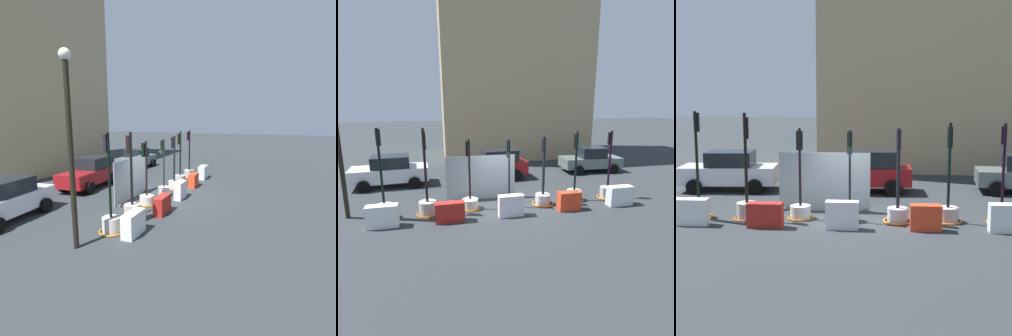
{
  "view_description": "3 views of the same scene",
  "coord_description": "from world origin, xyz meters",
  "views": [
    {
      "loc": [
        -13.45,
        -5.52,
        4.2
      ],
      "look_at": [
        -0.05,
        -0.28,
        1.58
      ],
      "focal_mm": 29.84,
      "sensor_mm": 36.0,
      "label": 1
    },
    {
      "loc": [
        -2.83,
        -11.7,
        4.66
      ],
      "look_at": [
        -0.06,
        -0.03,
        1.83
      ],
      "focal_mm": 30.38,
      "sensor_mm": 36.0,
      "label": 2
    },
    {
      "loc": [
        1.43,
        -16.61,
        4.46
      ],
      "look_at": [
        -0.07,
        -0.24,
        1.85
      ],
      "focal_mm": 54.43,
      "sensor_mm": 36.0,
      "label": 3
    }
  ],
  "objects": [
    {
      "name": "ground_plane",
      "position": [
        0.0,
        0.0,
        0.0
      ],
      "size": [
        120.0,
        120.0,
        0.0
      ],
      "primitive_type": "plane",
      "color": "#2D3134"
    },
    {
      "name": "traffic_light_0",
      "position": [
        -5.12,
        -0.0,
        0.54
      ],
      "size": [
        0.95,
        0.95,
        3.68
      ],
      "color": "beige",
      "rests_on": "ground_plane"
    },
    {
      "name": "traffic_light_1",
      "position": [
        -3.44,
        0.04,
        0.55
      ],
      "size": [
        0.94,
        0.94,
        3.63
      ],
      "color": "#B8B0A6",
      "rests_on": "ground_plane"
    },
    {
      "name": "traffic_light_2",
      "position": [
        -1.62,
        0.23,
        0.49
      ],
      "size": [
        0.9,
        0.9,
        3.11
      ],
      "color": "silver",
      "rests_on": "ground_plane"
    },
    {
      "name": "traffic_light_3",
      "position": [
        0.1,
        0.03,
        0.57
      ],
      "size": [
        0.61,
        0.61,
        3.08
      ],
      "color": "#B5ADB0",
      "rests_on": "ground_plane"
    },
    {
      "name": "traffic_light_4",
      "position": [
        1.7,
        0.02,
        0.48
      ],
      "size": [
        0.99,
        0.99,
        3.14
      ],
      "color": "silver",
      "rests_on": "ground_plane"
    },
    {
      "name": "traffic_light_5",
      "position": [
        3.38,
        0.23,
        0.48
      ],
      "size": [
        0.96,
        0.96,
        3.33
      ],
      "color": "#B6A7A3",
      "rests_on": "ground_plane"
    },
    {
      "name": "traffic_light_6",
      "position": [
        5.11,
        0.15,
        0.47
      ],
      "size": [
        0.97,
        0.97,
        3.32
      ],
      "color": "#A9AF9F",
      "rests_on": "ground_plane"
    },
    {
      "name": "construction_barrier_0",
      "position": [
        -5.05,
        -0.9,
        0.43
      ],
      "size": [
        1.16,
        0.45,
        0.87
      ],
      "color": "white",
      "rests_on": "ground_plane"
    },
    {
      "name": "construction_barrier_1",
      "position": [
        -2.55,
        -0.98,
        0.4
      ],
      "size": [
        1.15,
        0.44,
        0.8
      ],
      "color": "#AD221C",
      "rests_on": "ground_plane"
    },
    {
      "name": "construction_barrier_2",
      "position": [
        -0.07,
        -0.97,
        0.45
      ],
      "size": [
        1.05,
        0.39,
        0.9
      ],
      "color": "white",
      "rests_on": "ground_plane"
    },
    {
      "name": "construction_barrier_3",
      "position": [
        2.57,
        -0.91,
        0.41
      ],
      "size": [
        0.99,
        0.43,
        0.83
      ],
      "color": "red",
      "rests_on": "ground_plane"
    },
    {
      "name": "construction_barrier_4",
      "position": [
        5.1,
        -0.87,
        0.45
      ],
      "size": [
        1.15,
        0.48,
        0.89
      ],
      "color": "silver",
      "rests_on": "ground_plane"
    },
    {
      "name": "car_red_compact",
      "position": [
        0.33,
        4.95,
        0.89
      ],
      "size": [
        4.33,
        2.24,
        1.81
      ],
      "color": "maroon",
      "rests_on": "ground_plane"
    },
    {
      "name": "car_white_van",
      "position": [
        -5.58,
        4.83,
        0.85
      ],
      "size": [
        4.25,
        2.38,
        1.72
      ],
      "color": "silver",
      "rests_on": "ground_plane"
    },
    {
      "name": "building_main_facade",
      "position": [
        3.57,
        13.42,
        8.94
      ],
      "size": [
        12.4,
        8.09,
        17.83
      ],
      "color": "tan",
      "rests_on": "ground_plane"
    },
    {
      "name": "site_fence_panel",
      "position": [
        -0.94,
        1.43,
        1.02
      ],
      "size": [
        3.33,
        0.5,
        2.14
      ],
      "color": "#95A3A9",
      "rests_on": "ground_plane"
    }
  ]
}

